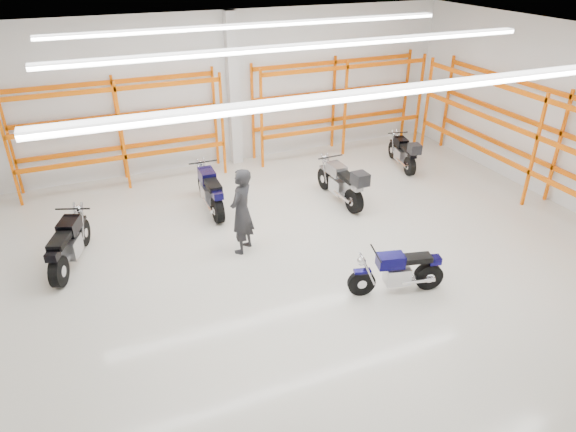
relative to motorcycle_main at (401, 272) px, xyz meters
name	(u,v)px	position (x,y,z in m)	size (l,w,h in m)	color
ground	(315,251)	(-0.92, 1.98, -0.45)	(14.00, 14.00, 0.00)	beige
room_shell	(319,109)	(-0.92, 2.00, 2.83)	(14.02, 12.02, 4.51)	silver
motorcycle_main	(401,272)	(0.00, 0.00, 0.00)	(1.92, 0.78, 0.96)	black
motorcycle_back_a	(68,246)	(-6.00, 3.44, 0.06)	(1.03, 2.13, 1.09)	black
motorcycle_back_b	(210,192)	(-2.54, 4.86, 0.07)	(0.75, 2.26, 1.11)	black
motorcycle_back_c	(343,184)	(0.78, 3.90, 0.11)	(0.73, 2.29, 1.18)	black
motorcycle_back_d	(404,153)	(3.61, 5.28, 0.05)	(0.78, 2.01, 1.04)	black
standing_man	(242,211)	(-2.39, 2.66, 0.54)	(0.72, 0.47, 1.98)	black
structural_column	(234,91)	(-0.92, 7.80, 1.80)	(0.32, 0.32, 4.50)	white
pallet_racking_back_left	(119,123)	(-4.32, 7.46, 1.34)	(5.67, 0.87, 3.00)	orange
pallet_racking_back_right	(340,97)	(2.48, 7.46, 1.34)	(5.67, 0.87, 3.00)	orange
pallet_racking_side	(549,138)	(5.56, 1.98, 1.37)	(0.87, 9.07, 3.00)	orange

